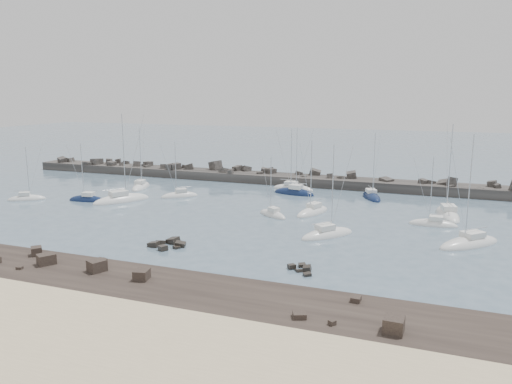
# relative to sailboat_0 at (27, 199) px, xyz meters

# --- Properties ---
(ground) EXTENTS (400.00, 400.00, 0.00)m
(ground) POSITION_rel_sailboat_0_xyz_m (41.19, -6.14, -0.13)
(ground) COLOR slate
(ground) RESTS_ON ground
(sand_strip) EXTENTS (140.00, 14.00, 1.00)m
(sand_strip) POSITION_rel_sailboat_0_xyz_m (41.19, -38.14, -0.13)
(sand_strip) COLOR beige
(sand_strip) RESTS_ON ground
(rock_shelf) EXTENTS (140.00, 12.00, 1.95)m
(rock_shelf) POSITION_rel_sailboat_0_xyz_m (41.16, -28.13, -0.12)
(rock_shelf) COLOR black
(rock_shelf) RESTS_ON ground
(rock_cluster_near) EXTENTS (4.60, 4.43, 1.50)m
(rock_cluster_near) POSITION_rel_sailboat_0_xyz_m (37.28, -14.41, 0.02)
(rock_cluster_near) COLOR black
(rock_cluster_near) RESTS_ON ground
(rock_cluster_far) EXTENTS (3.14, 3.55, 1.17)m
(rock_cluster_far) POSITION_rel_sailboat_0_xyz_m (55.05, -17.11, -0.06)
(rock_cluster_far) COLOR black
(rock_cluster_far) RESTS_ON ground
(breakwater) EXTENTS (115.00, 7.21, 5.26)m
(breakwater) POSITION_rel_sailboat_0_xyz_m (33.46, 31.86, 0.21)
(breakwater) COLOR #2E2B29
(breakwater) RESTS_ON ground
(sailboat_0) EXTENTS (6.31, 5.37, 10.25)m
(sailboat_0) POSITION_rel_sailboat_0_xyz_m (0.00, 0.00, 0.00)
(sailboat_0) COLOR silver
(sailboat_0) RESTS_ON ground
(sailboat_1) EXTENTS (4.65, 8.58, 13.02)m
(sailboat_1) POSITION_rel_sailboat_0_xyz_m (12.44, 16.80, 0.01)
(sailboat_1) COLOR silver
(sailboat_1) RESTS_ON ground
(sailboat_2) EXTENTS (7.01, 3.15, 10.94)m
(sailboat_2) POSITION_rel_sailboat_0_xyz_m (10.52, 3.13, 0.01)
(sailboat_2) COLOR #0F1C3F
(sailboat_2) RESTS_ON ground
(sailboat_3) EXTENTS (8.08, 10.48, 16.30)m
(sailboat_3) POSITION_rel_sailboat_0_xyz_m (16.40, 4.88, 0.02)
(sailboat_3) COLOR silver
(sailboat_3) RESTS_ON ground
(sailboat_4) EXTENTS (8.54, 3.37, 13.18)m
(sailboat_4) POSITION_rel_sailboat_0_xyz_m (41.27, 25.76, 0.00)
(sailboat_4) COLOR silver
(sailboat_4) RESTS_ON ground
(sailboat_5) EXTENTS (6.09, 5.00, 9.82)m
(sailboat_5) POSITION_rel_sailboat_0_xyz_m (44.39, 4.43, -0.00)
(sailboat_5) COLOR silver
(sailboat_5) RESTS_ON ground
(sailboat_6) EXTENTS (4.94, 8.17, 12.50)m
(sailboat_6) POSITION_rel_sailboat_0_xyz_m (49.77, 8.08, 0.01)
(sailboat_6) COLOR silver
(sailboat_6) RESTS_ON ground
(sailboat_7) EXTENTS (7.17, 8.03, 13.13)m
(sailboat_7) POSITION_rel_sailboat_0_xyz_m (54.70, -3.48, 0.01)
(sailboat_7) COLOR silver
(sailboat_7) RESTS_ON ground
(sailboat_8) EXTENTS (5.35, 8.35, 12.66)m
(sailboat_8) POSITION_rel_sailboat_0_xyz_m (56.72, 23.38, -0.00)
(sailboat_8) COLOR #0F1C3F
(sailboat_8) RESTS_ON ground
(sailboat_9) EXTENTS (6.72, 2.22, 10.69)m
(sailboat_9) POSITION_rel_sailboat_0_xyz_m (67.64, 7.16, -0.00)
(sailboat_9) COLOR silver
(sailboat_9) RESTS_ON ground
(sailboat_10) EXTENTS (4.95, 9.98, 15.19)m
(sailboat_10) POSITION_rel_sailboat_0_xyz_m (69.54, 13.67, 0.02)
(sailboat_10) COLOR silver
(sailboat_10) RESTS_ON ground
(sailboat_11) EXTENTS (8.68, 8.85, 14.89)m
(sailboat_11) POSITION_rel_sailboat_0_xyz_m (72.10, -1.18, 0.01)
(sailboat_11) COLOR silver
(sailboat_11) RESTS_ON ground
(sailboat_13) EXTENTS (6.48, 6.03, 10.89)m
(sailboat_13) POSITION_rel_sailboat_0_xyz_m (23.97, 11.84, 0.01)
(sailboat_13) COLOR silver
(sailboat_13) RESTS_ON ground
(sailboat_14) EXTENTS (8.42, 3.85, 13.07)m
(sailboat_14) POSITION_rel_sailboat_0_xyz_m (42.71, 21.67, 0.03)
(sailboat_14) COLOR #0F1C3F
(sailboat_14) RESTS_ON ground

